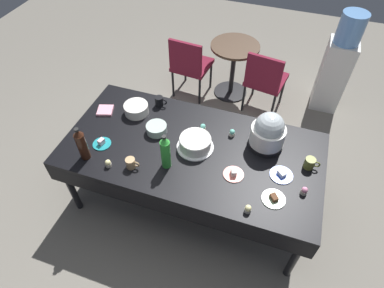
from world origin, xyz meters
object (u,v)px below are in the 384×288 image
ceramic_snack_bowl (136,109)px  water_cooler (336,66)px  soda_bottle_cola (82,144)px  coffee_mug_tan (131,163)px  dessert_plate_sage (274,198)px  glass_salad_bowl (157,129)px  soda_bottle_lime_soda (166,152)px  cupcake_cocoa (304,191)px  round_cafe_table (234,61)px  potluck_table (192,153)px  dessert_plate_cobalt (281,175)px  slow_cooker (268,132)px  cupcake_mint (203,127)px  coffee_mug_black (159,101)px  dessert_plate_coral (234,174)px  maroon_chair_right (265,78)px  frosted_layer_cake (195,143)px  cupcake_vanilla (232,133)px  coffee_mug_olive (310,163)px  cupcake_lemon (108,163)px  cupcake_rose (248,209)px  dessert_plate_teal (102,143)px  maroon_chair_left (190,64)px

ceramic_snack_bowl → water_cooler: water_cooler is taller
soda_bottle_cola → coffee_mug_tan: soda_bottle_cola is taller
dessert_plate_sage → coffee_mug_tan: coffee_mug_tan is taller
glass_salad_bowl → coffee_mug_tan: bearing=-94.7°
soda_bottle_lime_soda → cupcake_cocoa: bearing=4.4°
dessert_plate_sage → round_cafe_table: 2.21m
potluck_table → dessert_plate_cobalt: size_ratio=11.92×
slow_cooker → cupcake_mint: (-0.56, 0.00, -0.12)m
coffee_mug_black → slow_cooker: bearing=-9.9°
dessert_plate_coral → water_cooler: 2.22m
maroon_chair_right → frosted_layer_cake: bearing=-103.4°
dessert_plate_sage → water_cooler: water_cooler is taller
cupcake_vanilla → coffee_mug_olive: 0.69m
cupcake_cocoa → water_cooler: (0.21, 2.08, -0.19)m
cupcake_mint → water_cooler: 2.04m
potluck_table → frosted_layer_cake: (0.02, 0.01, 0.12)m
dessert_plate_coral → cupcake_cocoa: cupcake_cocoa is taller
coffee_mug_olive → maroon_chair_right: maroon_chair_right is taller
dessert_plate_coral → coffee_mug_black: size_ratio=1.38×
cupcake_lemon → ceramic_snack_bowl: bearing=95.3°
cupcake_rose → round_cafe_table: cupcake_rose is taller
cupcake_vanilla → cupcake_rose: bearing=-67.3°
dessert_plate_sage → cupcake_lemon: size_ratio=2.66×
glass_salad_bowl → coffee_mug_olive: size_ratio=1.47×
slow_cooker → cupcake_lemon: slow_cooker is taller
maroon_chair_right → dessert_plate_coral: bearing=-89.5°
dessert_plate_cobalt → soda_bottle_lime_soda: size_ratio=0.54×
soda_bottle_cola → round_cafe_table: (0.75, 2.14, -0.40)m
coffee_mug_tan → round_cafe_table: (0.35, 2.11, -0.30)m
dessert_plate_teal → dessert_plate_coral: (1.15, 0.05, 0.00)m
ceramic_snack_bowl → glass_salad_bowl: bearing=-31.5°
frosted_layer_cake → cupcake_cocoa: frosted_layer_cake is taller
cupcake_lemon → maroon_chair_left: 1.96m
soda_bottle_lime_soda → coffee_mug_tan: soda_bottle_lime_soda is taller
coffee_mug_black → coffee_mug_olive: bearing=-12.2°
coffee_mug_olive → maroon_chair_left: size_ratio=0.15×
ceramic_snack_bowl → cupcake_lemon: ceramic_snack_bowl is taller
cupcake_mint → cupcake_vanilla: bearing=3.8°
dessert_plate_cobalt → cupcake_lemon: cupcake_lemon is taller
soda_bottle_cola → coffee_mug_black: bearing=67.6°
cupcake_cocoa → maroon_chair_left: 2.29m
dessert_plate_coral → coffee_mug_tan: size_ratio=1.40×
dessert_plate_cobalt → cupcake_rose: 0.44m
cupcake_cocoa → cupcake_lemon: (-1.52, -0.24, 0.00)m
potluck_table → water_cooler: size_ratio=1.77×
frosted_layer_cake → coffee_mug_olive: (0.93, 0.10, -0.01)m
potluck_table → cupcake_rose: bearing=-37.8°
cupcake_vanilla → maroon_chair_left: 1.56m
dessert_plate_coral → round_cafe_table: (-0.45, 1.92, -0.27)m
coffee_mug_olive → cupcake_lemon: bearing=-161.4°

